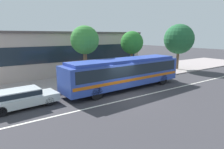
# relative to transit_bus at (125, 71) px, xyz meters

# --- Properties ---
(ground_plane) EXTENTS (120.00, 120.00, 0.00)m
(ground_plane) POSITION_rel_transit_bus_xyz_m (-1.26, -1.71, -1.60)
(ground_plane) COLOR #37363B
(sidewalk_slab) EXTENTS (60.00, 8.00, 0.12)m
(sidewalk_slab) POSITION_rel_transit_bus_xyz_m (-1.26, 5.35, -1.54)
(sidewalk_slab) COLOR #A39595
(sidewalk_slab) RESTS_ON ground_plane
(lane_stripe_center) EXTENTS (56.00, 0.16, 0.01)m
(lane_stripe_center) POSITION_rel_transit_bus_xyz_m (-1.26, -2.51, -1.59)
(lane_stripe_center) COLOR silver
(lane_stripe_center) RESTS_ON ground_plane
(transit_bus) EXTENTS (11.79, 3.00, 2.74)m
(transit_bus) POSITION_rel_transit_bus_xyz_m (0.00, 0.00, 0.00)
(transit_bus) COLOR #2E48A4
(transit_bus) RESTS_ON ground_plane
(sedan_behind_bus) EXTENTS (4.61, 2.13, 1.29)m
(sedan_behind_bus) POSITION_rel_transit_bus_xyz_m (-8.64, 0.11, -0.87)
(sedan_behind_bus) COLOR silver
(sedan_behind_bus) RESTS_ON ground_plane
(pedestrian_waiting_near_sign) EXTENTS (0.37, 0.37, 1.69)m
(pedestrian_waiting_near_sign) POSITION_rel_transit_bus_xyz_m (1.93, 2.42, -0.49)
(pedestrian_waiting_near_sign) COLOR #3E3D2D
(pedestrian_waiting_near_sign) RESTS_ON sidewalk_slab
(pedestrian_walking_along_curb) EXTENTS (0.44, 0.44, 1.68)m
(pedestrian_walking_along_curb) POSITION_rel_transit_bus_xyz_m (-1.07, 3.23, -0.50)
(pedestrian_walking_along_curb) COLOR #2A3745
(pedestrian_walking_along_curb) RESTS_ON sidewalk_slab
(pedestrian_standing_by_tree) EXTENTS (0.41, 0.41, 1.59)m
(pedestrian_standing_by_tree) POSITION_rel_transit_bus_xyz_m (-1.79, 3.30, -0.55)
(pedestrian_standing_by_tree) COLOR #18234C
(pedestrian_standing_by_tree) RESTS_ON sidewalk_slab
(street_tree_near_stop) EXTENTS (2.81, 2.81, 5.61)m
(street_tree_near_stop) POSITION_rel_transit_bus_xyz_m (-1.91, 4.01, 2.68)
(street_tree_near_stop) COLOR brown
(street_tree_near_stop) RESTS_ON sidewalk_slab
(street_tree_mid_block) EXTENTS (2.72, 2.72, 5.16)m
(street_tree_mid_block) POSITION_rel_transit_bus_xyz_m (4.61, 4.55, 2.30)
(street_tree_mid_block) COLOR brown
(street_tree_mid_block) RESTS_ON sidewalk_slab
(street_tree_far_end) EXTENTS (4.05, 4.05, 6.18)m
(street_tree_far_end) POSITION_rel_transit_bus_xyz_m (12.13, 3.54, 2.66)
(street_tree_far_end) COLOR brown
(street_tree_far_end) RESTS_ON sidewalk_slab
(station_building) EXTENTS (19.24, 7.31, 5.21)m
(station_building) POSITION_rel_transit_bus_xyz_m (-1.02, 11.03, 1.02)
(station_building) COLOR #AD9C93
(station_building) RESTS_ON ground_plane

